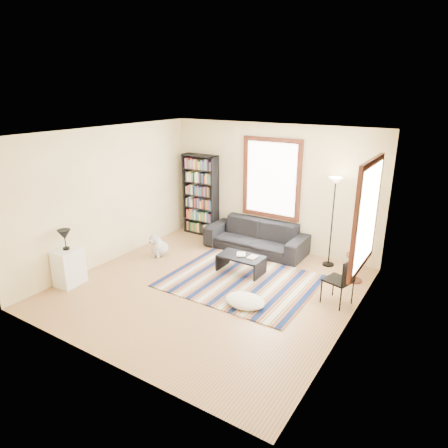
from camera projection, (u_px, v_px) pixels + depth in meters
The scene contains 21 objects.
floor at pixel (210, 290), 7.41m from camera, with size 5.00×5.00×0.10m, color tan.
ceiling at pixel (208, 130), 6.47m from camera, with size 5.00×5.00×0.10m, color white.
wall_back at pixel (273, 187), 8.98m from camera, with size 5.00×0.10×2.80m, color #F4E9A5.
wall_front at pixel (92, 269), 4.90m from camera, with size 5.00×0.10×2.80m, color #F4E9A5.
wall_left at pixel (107, 196), 8.23m from camera, with size 0.10×5.00×2.80m, color #F4E9A5.
wall_right at pixel (357, 245), 5.65m from camera, with size 0.10×5.00×2.80m, color #F4E9A5.
window_back at pixel (271, 179), 8.85m from camera, with size 1.20×0.06×1.60m, color white.
window_right at pixel (367, 216), 6.26m from camera, with size 0.06×1.20×1.60m, color white.
rug at pixel (240, 281), 7.62m from camera, with size 2.74×2.19×0.02m, color #0C1B40.
sofa at pixel (256, 236), 8.99m from camera, with size 0.90×2.29×0.67m, color black.
bookshelf at pixel (201, 195), 9.85m from camera, with size 0.90×0.30×2.00m, color black.
coffee_table at pixel (241, 264), 7.94m from camera, with size 0.90×0.50×0.36m, color black.
book_a at pixel (237, 254), 7.93m from camera, with size 0.23×0.17×0.02m, color beige.
book_b at pixel (249, 256), 7.84m from camera, with size 0.16×0.22×0.02m, color beige.
floor_cushion at pixel (245, 301), 6.75m from camera, with size 0.71×0.53×0.18m, color white.
floor_lamp at pixel (332, 223), 8.03m from camera, with size 0.30×0.30×1.86m, color black, non-canonical shape.
side_table at pixel (356, 268), 7.55m from camera, with size 0.40×0.40×0.54m, color #4F1F13.
folding_chair at pixel (338, 280), 6.72m from camera, with size 0.42×0.40×0.86m, color black.
white_cabinet at pixel (69, 267), 7.42m from camera, with size 0.38×0.50×0.70m, color white.
table_lamp at pixel (65, 240), 7.25m from camera, with size 0.24×0.24×0.38m, color black, non-canonical shape.
dog at pixel (159, 244), 8.73m from camera, with size 0.39×0.54×0.54m, color silver, non-canonical shape.
Camera 1 is at (3.76, -5.45, 3.50)m, focal length 32.00 mm.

